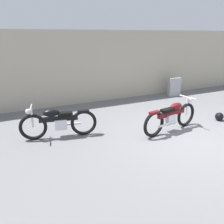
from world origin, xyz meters
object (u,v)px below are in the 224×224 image
motorcycle_maroon (171,116)px  stone_marker (174,87)px  motorcycle_black (58,122)px  helmet (219,117)px

motorcycle_maroon → stone_marker: bearing=39.4°
stone_marker → motorcycle_maroon: motorcycle_maroon is taller
motorcycle_maroon → motorcycle_black: bearing=152.9°
motorcycle_black → helmet: bearing=-179.3°
stone_marker → helmet: (-0.70, -3.06, -0.28)m
stone_marker → motorcycle_black: 6.02m
helmet → motorcycle_black: bearing=169.5°
stone_marker → motorcycle_black: (-5.63, -2.15, 0.03)m
stone_marker → motorcycle_black: size_ratio=0.41×
stone_marker → helmet: 3.16m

